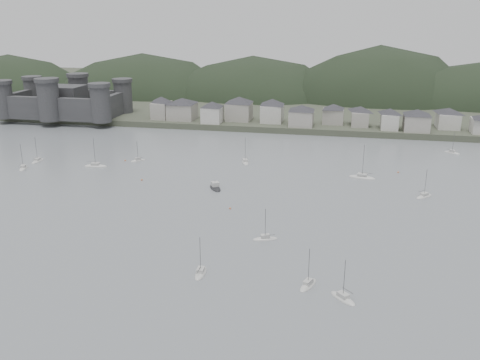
# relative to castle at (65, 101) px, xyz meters

# --- Properties ---
(ground) EXTENTS (900.00, 900.00, 0.00)m
(ground) POSITION_rel_castle_xyz_m (120.00, -179.80, -10.96)
(ground) COLOR slate
(ground) RESTS_ON ground
(far_shore_land) EXTENTS (900.00, 250.00, 3.00)m
(far_shore_land) POSITION_rel_castle_xyz_m (120.00, 115.20, -9.46)
(far_shore_land) COLOR #383D2D
(far_shore_land) RESTS_ON ground
(forested_ridge) EXTENTS (851.55, 103.94, 102.57)m
(forested_ridge) POSITION_rel_castle_xyz_m (124.83, 89.60, -22.25)
(forested_ridge) COLOR black
(forested_ridge) RESTS_ON ground
(castle) EXTENTS (66.00, 43.00, 20.00)m
(castle) POSITION_rel_castle_xyz_m (0.00, 0.00, 0.00)
(castle) COLOR #343437
(castle) RESTS_ON far_shore_land
(waterfront_town) EXTENTS (451.48, 28.46, 12.92)m
(waterfront_town) POSITION_rel_castle_xyz_m (170.59, 3.54, -2.30)
(waterfront_town) COLOR gray
(waterfront_town) RESTS_ON far_shore_land
(sailboat_lead) EXTENTS (6.69, 6.88, 9.97)m
(sailboat_lead) POSITION_rel_castle_xyz_m (178.33, -91.96, -10.78)
(sailboat_lead) COLOR beige
(sailboat_lead) RESTS_ON ground
(moored_fleet) EXTENTS (227.63, 175.23, 13.26)m
(moored_fleet) POSITION_rel_castle_xyz_m (96.99, -121.11, -10.79)
(moored_fleet) COLOR beige
(moored_fleet) RESTS_ON ground
(motor_launch_far) EXTENTS (6.82, 8.79, 4.00)m
(motor_launch_far) POSITION_rel_castle_xyz_m (109.86, -97.47, -10.68)
(motor_launch_far) COLOR black
(motor_launch_far) RESTS_ON ground
(mooring_buoys) EXTENTS (183.63, 129.49, 0.70)m
(mooring_buoys) POSITION_rel_castle_xyz_m (118.85, -116.25, -10.81)
(mooring_buoys) COLOR #C36C41
(mooring_buoys) RESTS_ON ground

